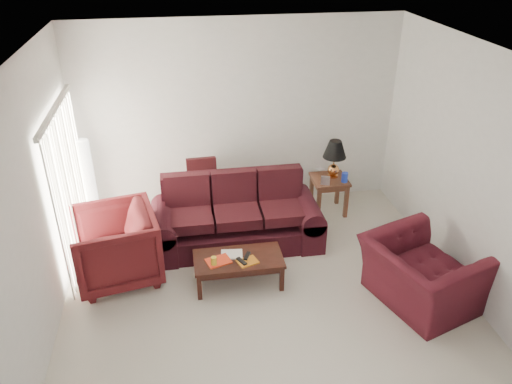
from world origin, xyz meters
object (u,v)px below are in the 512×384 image
Objects in this scene: end_table at (328,195)px; armchair_left at (115,246)px; sofa at (236,214)px; armchair_right at (421,274)px; coffee_table at (239,270)px; floor_lamp at (89,183)px.

end_table is 0.56× the size of armchair_left.
armchair_right is (2.05, -1.61, -0.09)m from sofa.
armchair_left is 3.84m from armchair_right.
armchair_left is (-1.64, -0.52, -0.01)m from sofa.
sofa is 2.12× the size of coffee_table.
armchair_right reaches higher than coffee_table.
sofa reaches higher than armchair_right.
armchair_right is at bearing -31.19° from floor_lamp.
armchair_left reaches higher than end_table.
end_table is at bearing -7.56° from armchair_right.
armchair_right is at bearing 62.28° from armchair_left.
coffee_table is at bearing 64.86° from armchair_left.
armchair_right reaches higher than end_table.
end_table is 0.48× the size of armchair_right.
sofa reaches higher than armchair_left.
coffee_table is (-0.09, -0.90, -0.29)m from sofa.
sofa is 2.27× the size of armchair_left.
armchair_left is at bearing -71.75° from floor_lamp.
sofa reaches higher than coffee_table.
floor_lamp is 1.52m from armchair_left.
floor_lamp reaches higher than armchair_left.
floor_lamp is (-3.69, 0.22, 0.41)m from end_table.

